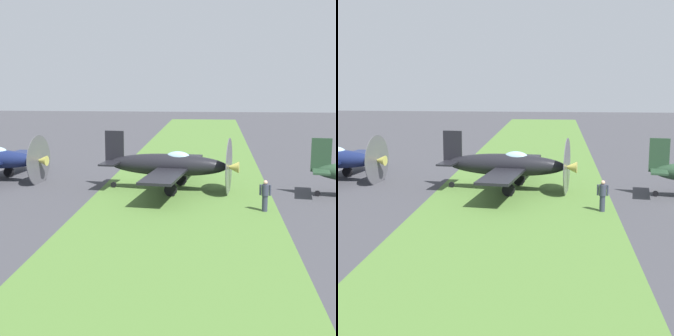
# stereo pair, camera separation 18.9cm
# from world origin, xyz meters

# --- Properties ---
(grass_verge) EXTENTS (120.00, 11.00, 0.01)m
(grass_verge) POSITION_xyz_m (0.00, -11.09, 0.00)
(grass_verge) COLOR #476B2D
(grass_verge) RESTS_ON ground
(airplane_wingman) EXTENTS (11.21, 8.91, 3.97)m
(airplane_wingman) POSITION_xyz_m (-2.50, -11.99, 1.66)
(airplane_wingman) COLOR black
(airplane_wingman) RESTS_ON ground
(ground_crew_chief) EXTENTS (0.38, 0.62, 1.73)m
(ground_crew_chief) POSITION_xyz_m (2.40, -6.37, 0.91)
(ground_crew_chief) COLOR #2D3342
(ground_crew_chief) RESTS_ON ground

